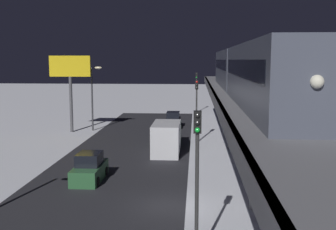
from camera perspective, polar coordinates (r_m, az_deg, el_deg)
The scene contains 12 objects.
ground_plane at distance 24.40m, azimuth 0.08°, elevation -12.53°, with size 240.00×240.00×0.00m, color white.
avenue_asphalt at distance 25.09m, azimuth -10.46°, elevation -12.08°, with size 11.00×82.63×0.01m, color #28282D.
elevated_railway at distance 23.38m, azimuth 13.00°, elevation -0.68°, with size 5.00×82.63×5.88m.
subway_train at distance 31.79m, azimuth 10.84°, elevation 6.16°, with size 2.94×36.87×3.40m.
sedan_green at distance 29.61m, azimuth -10.85°, elevation -7.43°, with size 1.91×4.20×1.97m.
sedan_black at distance 51.44m, azimuth 0.72°, elevation -0.85°, with size 1.80×4.12×1.97m.
delivery_van at distance 37.99m, azimuth -0.12°, elevation -3.06°, with size 2.40×7.40×2.80m.
traffic_light_near at distance 16.86m, azimuth 4.06°, elevation -6.88°, with size 0.32×0.44×6.40m.
traffic_light_mid at distance 41.34m, azimuth 3.99°, elevation 1.79°, with size 0.32×0.44×6.40m.
traffic_light_far at distance 66.06m, azimuth 3.98°, elevation 3.99°, with size 0.32×0.44×6.40m.
commercial_billboard at distance 48.96m, azimuth -13.44°, elevation 5.60°, with size 4.80×0.36×8.90m.
street_lamp_far at distance 49.48m, azimuth -10.27°, elevation 3.37°, with size 1.35×0.44×7.65m.
Camera 1 is at (-1.53, 22.85, 8.43)m, focal length 43.87 mm.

